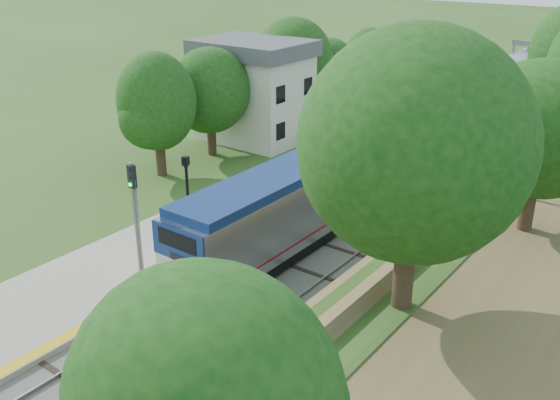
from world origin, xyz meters
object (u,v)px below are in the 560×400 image
Objects in this scene: station_building at (254,90)px; lamppost_far at (188,207)px; train at (556,65)px; signal_farside at (465,158)px; signal_platform at (135,213)px; signal_gantry at (555,58)px.

station_building is 1.75× the size of lamppost_far.
signal_farside is (6.20, -43.51, 2.11)m from train.
signal_farside is (9.10, 14.99, 0.29)m from signal_platform.
train is 17.25× the size of signal_farside.
signal_farside is at bearing 58.73° from signal_platform.
train is 24.38× the size of lamppost_far.
station_building is 1.43× the size of signal_platform.
lamppost_far is (10.02, -17.76, -1.52)m from station_building.
station_building reaches higher than signal_gantry.
signal_gantry is 43.29m from lamppost_far.
train is 54.37m from lamppost_far.
signal_gantry is at bearing 56.62° from station_building.
signal_gantry is 1.21× the size of signal_farside.
lamppost_far is (-6.45, -42.75, -2.25)m from signal_gantry.
station_building reaches higher than signal_farside.
train is at bearing 69.00° from station_building.
lamppost_far reaches higher than train.
lamppost_far is at bearing 104.15° from signal_platform.
signal_gantry is 1.40× the size of signal_platform.
signal_farside is at bearing 46.44° from lamppost_far.
lamppost_far is at bearing -94.20° from train.
signal_platform is at bearing -92.84° from train.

